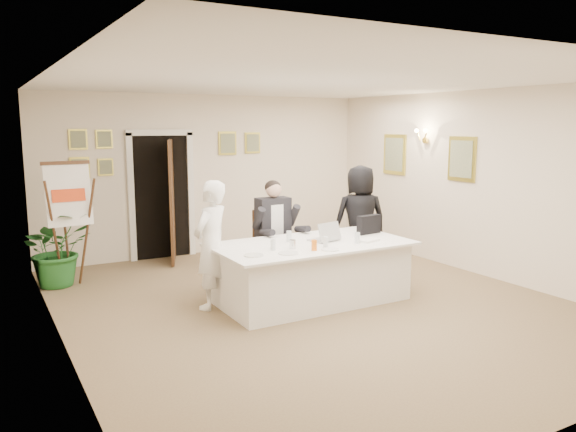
{
  "coord_description": "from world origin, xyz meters",
  "views": [
    {
      "loc": [
        -3.71,
        -5.9,
        2.27
      ],
      "look_at": [
        -0.03,
        0.6,
        1.06
      ],
      "focal_mm": 35.0,
      "sensor_mm": 36.0,
      "label": 1
    }
  ],
  "objects_px": {
    "seated_man": "(275,232)",
    "conference_table": "(311,271)",
    "standing_man": "(211,245)",
    "paper_stack": "(368,240)",
    "standing_woman": "(360,220)",
    "oj_glass": "(314,245)",
    "laptop": "(324,230)",
    "laptop_bag": "(369,225)",
    "flip_chart": "(69,231)",
    "steel_jug": "(293,244)",
    "potted_palm": "(57,249)"
  },
  "relations": [
    {
      "from": "seated_man",
      "to": "conference_table",
      "type": "bearing_deg",
      "value": -84.78
    },
    {
      "from": "standing_man",
      "to": "paper_stack",
      "type": "distance_m",
      "value": 2.03
    },
    {
      "from": "standing_woman",
      "to": "oj_glass",
      "type": "bearing_deg",
      "value": 58.81
    },
    {
      "from": "conference_table",
      "to": "seated_man",
      "type": "height_order",
      "value": "seated_man"
    },
    {
      "from": "paper_stack",
      "to": "oj_glass",
      "type": "bearing_deg",
      "value": -172.29
    },
    {
      "from": "seated_man",
      "to": "oj_glass",
      "type": "relative_size",
      "value": 11.67
    },
    {
      "from": "standing_woman",
      "to": "conference_table",
      "type": "bearing_deg",
      "value": 51.89
    },
    {
      "from": "standing_woman",
      "to": "laptop",
      "type": "relative_size",
      "value": 4.41
    },
    {
      "from": "standing_woman",
      "to": "oj_glass",
      "type": "relative_size",
      "value": 12.9
    },
    {
      "from": "seated_man",
      "to": "laptop",
      "type": "xyz_separation_m",
      "value": [
        0.23,
        -0.93,
        0.16
      ]
    },
    {
      "from": "seated_man",
      "to": "laptop_bag",
      "type": "height_order",
      "value": "seated_man"
    },
    {
      "from": "standing_woman",
      "to": "laptop_bag",
      "type": "distance_m",
      "value": 0.79
    },
    {
      "from": "flip_chart",
      "to": "standing_man",
      "type": "bearing_deg",
      "value": -53.19
    },
    {
      "from": "conference_table",
      "to": "steel_jug",
      "type": "distance_m",
      "value": 0.62
    },
    {
      "from": "flip_chart",
      "to": "paper_stack",
      "type": "xyz_separation_m",
      "value": [
        3.31,
        -2.53,
        -0.02
      ]
    },
    {
      "from": "seated_man",
      "to": "standing_man",
      "type": "distance_m",
      "value": 1.34
    },
    {
      "from": "conference_table",
      "to": "laptop",
      "type": "relative_size",
      "value": 6.67
    },
    {
      "from": "seated_man",
      "to": "standing_woman",
      "type": "distance_m",
      "value": 1.41
    },
    {
      "from": "standing_man",
      "to": "paper_stack",
      "type": "height_order",
      "value": "standing_man"
    },
    {
      "from": "standing_man",
      "to": "potted_palm",
      "type": "xyz_separation_m",
      "value": [
        -1.55,
        2.0,
        -0.27
      ]
    },
    {
      "from": "flip_chart",
      "to": "laptop",
      "type": "bearing_deg",
      "value": -37.96
    },
    {
      "from": "flip_chart",
      "to": "oj_glass",
      "type": "xyz_separation_m",
      "value": [
        2.4,
        -2.65,
        0.03
      ]
    },
    {
      "from": "standing_woman",
      "to": "steel_jug",
      "type": "xyz_separation_m",
      "value": [
        -1.78,
        -1.01,
        -0.01
      ]
    },
    {
      "from": "laptop",
      "to": "standing_woman",
      "type": "bearing_deg",
      "value": 21.0
    },
    {
      "from": "seated_man",
      "to": "potted_palm",
      "type": "bearing_deg",
      "value": 157.16
    },
    {
      "from": "seated_man",
      "to": "standing_woman",
      "type": "relative_size",
      "value": 0.9
    },
    {
      "from": "flip_chart",
      "to": "standing_woman",
      "type": "relative_size",
      "value": 1.04
    },
    {
      "from": "laptop",
      "to": "oj_glass",
      "type": "height_order",
      "value": "laptop"
    },
    {
      "from": "potted_palm",
      "to": "seated_man",
      "type": "bearing_deg",
      "value": -27.28
    },
    {
      "from": "potted_palm",
      "to": "laptop_bag",
      "type": "height_order",
      "value": "potted_palm"
    },
    {
      "from": "flip_chart",
      "to": "potted_palm",
      "type": "height_order",
      "value": "flip_chart"
    },
    {
      "from": "conference_table",
      "to": "steel_jug",
      "type": "xyz_separation_m",
      "value": [
        -0.39,
        -0.19,
        0.44
      ]
    },
    {
      "from": "seated_man",
      "to": "laptop_bag",
      "type": "relative_size",
      "value": 4.09
    },
    {
      "from": "standing_man",
      "to": "laptop",
      "type": "bearing_deg",
      "value": 131.59
    },
    {
      "from": "seated_man",
      "to": "paper_stack",
      "type": "height_order",
      "value": "seated_man"
    },
    {
      "from": "standing_woman",
      "to": "standing_man",
      "type": "bearing_deg",
      "value": 30.76
    },
    {
      "from": "potted_palm",
      "to": "laptop",
      "type": "height_order",
      "value": "potted_palm"
    },
    {
      "from": "standing_woman",
      "to": "seated_man",
      "type": "bearing_deg",
      "value": 15.29
    },
    {
      "from": "potted_palm",
      "to": "paper_stack",
      "type": "height_order",
      "value": "potted_palm"
    },
    {
      "from": "standing_woman",
      "to": "laptop",
      "type": "distance_m",
      "value": 1.41
    },
    {
      "from": "seated_man",
      "to": "oj_glass",
      "type": "distance_m",
      "value": 1.39
    },
    {
      "from": "flip_chart",
      "to": "laptop_bag",
      "type": "relative_size",
      "value": 4.71
    },
    {
      "from": "standing_man",
      "to": "paper_stack",
      "type": "xyz_separation_m",
      "value": [
        1.92,
        -0.67,
        -0.02
      ]
    },
    {
      "from": "seated_man",
      "to": "laptop",
      "type": "bearing_deg",
      "value": -71.47
    },
    {
      "from": "seated_man",
      "to": "flip_chart",
      "type": "relative_size",
      "value": 0.87
    },
    {
      "from": "paper_stack",
      "to": "oj_glass",
      "type": "xyz_separation_m",
      "value": [
        -0.91,
        -0.12,
        0.05
      ]
    },
    {
      "from": "standing_man",
      "to": "standing_woman",
      "type": "height_order",
      "value": "standing_woman"
    },
    {
      "from": "conference_table",
      "to": "laptop_bag",
      "type": "xyz_separation_m",
      "value": [
        1.02,
        0.12,
        0.51
      ]
    },
    {
      "from": "potted_palm",
      "to": "laptop_bag",
      "type": "relative_size",
      "value": 2.88
    },
    {
      "from": "conference_table",
      "to": "seated_man",
      "type": "bearing_deg",
      "value": 90.78
    }
  ]
}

